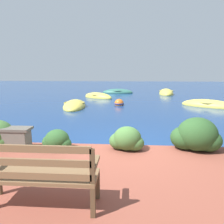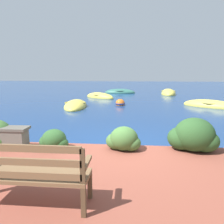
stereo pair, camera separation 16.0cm
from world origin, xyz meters
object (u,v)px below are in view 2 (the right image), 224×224
at_px(rowboat_mid, 210,106).
at_px(rowboat_far, 100,97).
at_px(park_bench, 31,173).
at_px(mooring_buoy, 120,104).
at_px(rowboat_nearest, 76,106).
at_px(rowboat_outer, 168,94).
at_px(rowboat_distant, 120,92).

height_order(rowboat_mid, rowboat_far, rowboat_mid).
xyz_separation_m(park_bench, mooring_buoy, (0.64, 10.50, -0.61)).
relative_size(rowboat_nearest, rowboat_outer, 1.17).
bearing_deg(mooring_buoy, rowboat_outer, 59.04).
xyz_separation_m(rowboat_outer, mooring_buoy, (-3.93, -6.55, 0.02)).
bearing_deg(rowboat_outer, rowboat_distant, -94.74).
height_order(park_bench, rowboat_nearest, park_bench).
distance_m(rowboat_mid, rowboat_far, 7.91).
bearing_deg(park_bench, rowboat_nearest, 103.41).
bearing_deg(rowboat_far, rowboat_mid, 8.28).
bearing_deg(rowboat_distant, rowboat_mid, -54.29).
distance_m(rowboat_outer, rowboat_distant, 4.42).
height_order(rowboat_nearest, rowboat_far, rowboat_far).
relative_size(rowboat_nearest, rowboat_mid, 1.06).
xyz_separation_m(rowboat_mid, rowboat_distant, (-5.61, 7.64, -0.00)).
height_order(rowboat_nearest, rowboat_distant, rowboat_distant).
bearing_deg(mooring_buoy, rowboat_far, 116.46).
bearing_deg(rowboat_distant, mooring_buoy, -87.40).
xyz_separation_m(rowboat_nearest, rowboat_distant, (2.13, 8.27, 0.00)).
bearing_deg(rowboat_far, mooring_buoy, -26.82).
distance_m(rowboat_outer, mooring_buoy, 7.64).
bearing_deg(mooring_buoy, park_bench, -93.49).
distance_m(rowboat_nearest, mooring_buoy, 2.68).
distance_m(rowboat_nearest, rowboat_mid, 7.76).
bearing_deg(rowboat_mid, rowboat_distant, 160.62).
relative_size(park_bench, rowboat_mid, 0.48).
xyz_separation_m(rowboat_far, mooring_buoy, (1.76, -3.53, 0.04)).
relative_size(rowboat_distant, mooring_buoy, 4.60).
bearing_deg(rowboat_nearest, rowboat_outer, -48.49).
distance_m(park_bench, mooring_buoy, 10.53).
bearing_deg(rowboat_outer, park_bench, -8.63).
xyz_separation_m(rowboat_mid, rowboat_outer, (-1.27, 6.78, 0.01)).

